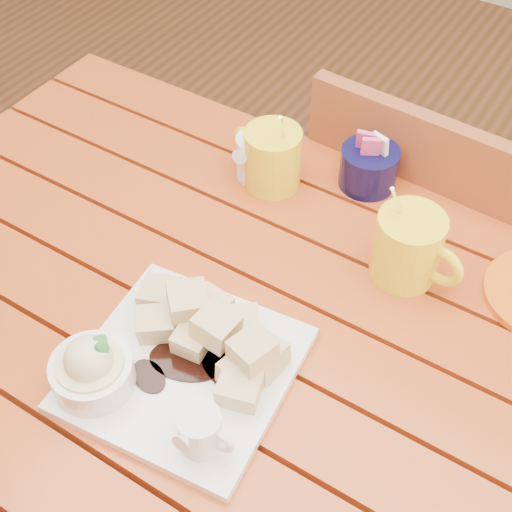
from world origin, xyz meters
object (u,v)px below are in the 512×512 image
Objects in this scene: chair_far at (418,244)px; coffee_mug_right at (409,247)px; table at (222,340)px; coffee_mug_left at (271,157)px; dessert_plate at (169,362)px.

coffee_mug_right is at bearing 104.94° from chair_far.
table is 0.33m from coffee_mug_right.
coffee_mug_left reaches higher than chair_far.
coffee_mug_right reaches higher than dessert_plate.
coffee_mug_left is 0.18× the size of chair_far.
coffee_mug_right is at bearing 60.72° from dessert_plate.
coffee_mug_left is (-0.09, 0.40, 0.02)m from dessert_plate.
table is 1.36× the size of chair_far.
coffee_mug_left is 0.29m from coffee_mug_right.
coffee_mug_right is at bearing 42.09° from table.
coffee_mug_left reaches higher than dessert_plate.
chair_far reaches higher than dessert_plate.
table is at bearing -64.79° from coffee_mug_left.
chair_far reaches higher than table.
chair_far is (0.14, 0.50, -0.15)m from table.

